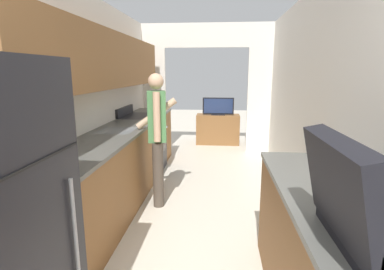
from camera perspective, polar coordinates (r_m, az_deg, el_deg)
wall_left at (r=3.40m, az=-20.78°, el=8.72°), size 0.38×7.72×2.50m
wall_right at (r=2.86m, az=26.09°, el=3.62°), size 0.06×7.72×2.50m
wall_far_with_doorway at (r=5.94m, az=2.72°, el=10.41°), size 2.92×0.06×2.50m
counter_left at (r=3.77m, az=-14.10°, el=-6.07°), size 0.62×4.02×0.91m
counter_right at (r=2.11m, az=25.19°, el=-22.32°), size 0.62×1.93×0.91m
range_oven at (r=4.93m, az=-9.22°, el=-1.54°), size 0.66×0.77×1.05m
person at (r=3.59m, az=-6.65°, el=-0.30°), size 0.51×0.42×1.59m
suitcase at (r=1.40m, az=31.51°, el=-13.12°), size 0.49×0.62×0.46m
book_stack at (r=1.97m, az=26.31°, el=-8.81°), size 0.24×0.28×0.08m
tv_cabinet at (r=6.75m, az=4.94°, el=1.11°), size 0.95×0.42×0.66m
television at (r=6.63m, az=5.01°, el=5.43°), size 0.68×0.16×0.38m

